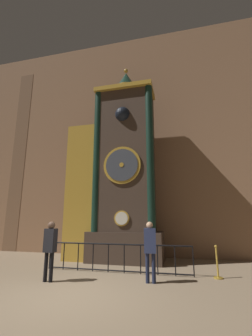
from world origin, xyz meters
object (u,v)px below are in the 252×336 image
object	(u,v)px
stanchion_post	(218,268)
visitor_far	(150,246)
visitor_near	(50,245)
clock_tower	(116,173)

from	to	relation	value
stanchion_post	visitor_far	bearing A→B (deg)	-152.87
visitor_far	visitor_near	bearing A→B (deg)	-175.82
stanchion_post	visitor_near	bearing A→B (deg)	-162.12
visitor_near	visitor_far	distance (m)	2.96
clock_tower	stanchion_post	bearing A→B (deg)	-26.32
visitor_far	stanchion_post	bearing A→B (deg)	20.18
clock_tower	stanchion_post	distance (m)	5.51
clock_tower	visitor_far	size ratio (longest dim) A/B	5.44
visitor_far	clock_tower	bearing A→B (deg)	116.50
visitor_far	stanchion_post	size ratio (longest dim) A/B	1.73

